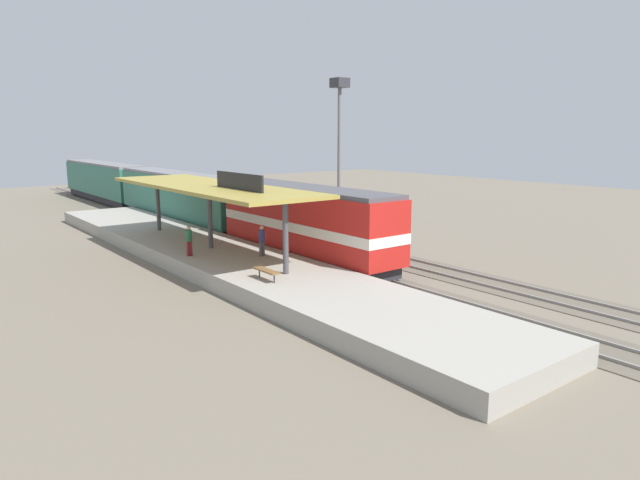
# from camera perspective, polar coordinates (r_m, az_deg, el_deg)

# --- Properties ---
(ground_plane) EXTENTS (120.00, 120.00, 0.00)m
(ground_plane) POSITION_cam_1_polar(r_m,az_deg,el_deg) (38.05, -2.03, -0.90)
(ground_plane) COLOR #706656
(track_near) EXTENTS (3.20, 110.00, 0.16)m
(track_near) POSITION_cam_1_polar(r_m,az_deg,el_deg) (36.93, -4.55, -1.24)
(track_near) COLOR #5F5649
(track_near) RESTS_ON ground
(track_far) EXTENTS (3.20, 110.00, 0.16)m
(track_far) POSITION_cam_1_polar(r_m,az_deg,el_deg) (39.58, 1.02, -0.39)
(track_far) COLOR #5F5649
(track_far) RESTS_ON ground
(platform) EXTENTS (6.00, 44.00, 0.90)m
(platform) POSITION_cam_1_polar(r_m,az_deg,el_deg) (34.61, -10.95, -1.51)
(platform) COLOR #9E998E
(platform) RESTS_ON ground
(station_canopy) EXTENTS (5.20, 18.00, 4.70)m
(station_canopy) POSITION_cam_1_polar(r_m,az_deg,el_deg) (33.90, -11.12, 5.22)
(station_canopy) COLOR #47474C
(station_canopy) RESTS_ON platform
(platform_bench) EXTENTS (0.44, 1.70, 0.50)m
(platform_bench) POSITION_cam_1_polar(r_m,az_deg,el_deg) (26.55, -5.43, -3.14)
(platform_bench) COLOR #333338
(platform_bench) RESTS_ON platform
(locomotive) EXTENTS (2.93, 14.43, 4.44)m
(locomotive) POSITION_cam_1_polar(r_m,az_deg,el_deg) (33.77, -1.47, 1.76)
(locomotive) COLOR #28282D
(locomotive) RESTS_ON track_near
(passenger_carriage_front) EXTENTS (2.90, 20.00, 4.24)m
(passenger_carriage_front) POSITION_cam_1_polar(r_m,az_deg,el_deg) (49.33, -13.97, 4.21)
(passenger_carriage_front) COLOR #28282D
(passenger_carriage_front) RESTS_ON track_near
(passenger_carriage_rear) EXTENTS (2.90, 20.00, 4.24)m
(passenger_carriage_rear) POSITION_cam_1_polar(r_m,az_deg,el_deg) (68.80, -21.06, 5.60)
(passenger_carriage_rear) COLOR #28282D
(passenger_carriage_rear) RESTS_ON track_near
(light_mast) EXTENTS (1.10, 1.10, 11.70)m
(light_mast) POSITION_cam_1_polar(r_m,az_deg,el_deg) (43.10, 1.99, 11.71)
(light_mast) COLOR slate
(light_mast) RESTS_ON ground
(person_waiting) EXTENTS (0.34, 0.34, 1.71)m
(person_waiting) POSITION_cam_1_polar(r_m,az_deg,el_deg) (31.66, -5.92, 0.07)
(person_waiting) COLOR #4C4C51
(person_waiting) RESTS_ON platform
(person_walking) EXTENTS (0.34, 0.34, 1.71)m
(person_walking) POSITION_cam_1_polar(r_m,az_deg,el_deg) (32.33, -13.14, 0.07)
(person_walking) COLOR maroon
(person_walking) RESTS_ON platform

